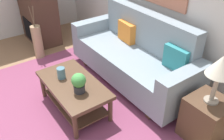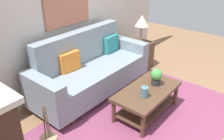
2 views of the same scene
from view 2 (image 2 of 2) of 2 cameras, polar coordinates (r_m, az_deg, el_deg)
name	(u,v)px [view 2 (image 2 of 2)]	position (r m, az deg, el deg)	size (l,w,h in m)	color
ground_plane	(173,133)	(3.48, 14.64, -14.59)	(9.46, 9.46, 0.00)	#8C6647
wall_back	(62,13)	(4.07, -12.10, 13.49)	(5.46, 0.10, 2.70)	silver
area_rug	(142,118)	(3.64, 7.47, -11.53)	(2.96, 2.15, 0.01)	#843D5B
couch	(90,70)	(4.05, -5.29, -0.01)	(2.24, 0.84, 1.08)	gray
throw_pillow_orange	(69,62)	(3.81, -10.45, 2.02)	(0.36, 0.12, 0.32)	orange
throw_pillow_teal	(110,44)	(4.50, -0.37, 6.42)	(0.36, 0.12, 0.32)	teal
coffee_table	(147,96)	(3.57, 8.52, -6.34)	(1.10, 0.60, 0.43)	#513826
tabletop_vase	(145,92)	(3.30, 7.97, -5.38)	(0.11, 0.11, 0.15)	slate
potted_plant_tabletop	(156,76)	(3.60, 10.77, -1.55)	(0.18, 0.18, 0.26)	#2D2D33
side_table	(140,55)	(5.07, 6.88, 3.78)	(0.44, 0.44, 0.56)	#513826
table_lamp	(142,22)	(4.83, 7.35, 11.59)	(0.28, 0.28, 0.57)	gray
floor_vase_branch_a	(48,122)	(2.38, -15.41, -12.09)	(0.01, 0.01, 0.36)	brown
floor_vase_branch_b	(44,122)	(2.38, -16.25, -12.23)	(0.01, 0.01, 0.36)	brown
floor_vase_branch_c	(46,124)	(2.35, -15.74, -12.60)	(0.01, 0.01, 0.36)	brown
framed_painting	(67,1)	(4.02, -10.97, 16.19)	(0.94, 0.03, 0.80)	#B77056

